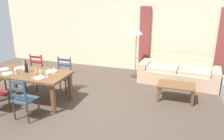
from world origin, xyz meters
name	(u,v)px	position (x,y,z in m)	size (l,w,h in m)	color
ground_plane	(87,109)	(0.00, 0.00, -0.01)	(9.60, 9.60, 0.02)	#4C3E33
wall_far	(125,31)	(0.00, 3.30, 1.35)	(9.60, 0.16, 2.70)	#F2E6BD
curtain_panel_left	(144,40)	(0.71, 3.16, 1.10)	(0.35, 0.08, 2.20)	brown
curtain_panel_right	(223,45)	(3.11, 3.16, 1.10)	(0.35, 0.08, 2.20)	brown
dining_table	(30,76)	(-1.47, -0.05, 0.66)	(1.90, 0.96, 0.75)	brown
dining_chair_near_right	(23,99)	(-1.06, -0.84, 0.48)	(0.44, 0.42, 0.96)	#2F4757
dining_chair_far_left	(35,72)	(-1.92, 0.70, 0.48)	(0.43, 0.41, 0.96)	maroon
dining_chair_far_right	(63,76)	(-1.01, 0.69, 0.48)	(0.44, 0.42, 0.96)	navy
dinner_plate_near_left	(7,74)	(-1.92, -0.30, 0.76)	(0.24, 0.24, 0.02)	white
fork_near_left	(2,73)	(-2.07, -0.30, 0.75)	(0.02, 0.17, 0.01)	silver
dinner_plate_near_right	(39,78)	(-1.02, -0.30, 0.76)	(0.24, 0.24, 0.02)	white
fork_near_right	(34,77)	(-1.17, -0.30, 0.75)	(0.02, 0.17, 0.01)	silver
dinner_plate_far_left	(21,68)	(-1.92, 0.20, 0.76)	(0.24, 0.24, 0.02)	white
fork_far_left	(17,67)	(-2.07, 0.20, 0.75)	(0.02, 0.17, 0.01)	silver
dinner_plate_far_right	(52,71)	(-1.02, 0.20, 0.76)	(0.24, 0.24, 0.02)	white
fork_far_right	(47,71)	(-1.17, 0.20, 0.75)	(0.02, 0.17, 0.01)	silver
dinner_plate_head_west	(4,69)	(-2.25, -0.05, 0.76)	(0.24, 0.24, 0.02)	white
wine_bottle	(26,68)	(-1.55, -0.05, 0.87)	(0.07, 0.07, 0.32)	black
wine_glass_near_left	(15,69)	(-1.77, -0.18, 0.86)	(0.06, 0.06, 0.16)	white
wine_glass_near_right	(47,72)	(-0.90, -0.18, 0.86)	(0.06, 0.06, 0.16)	white
wine_glass_far_left	(24,65)	(-1.76, 0.11, 0.86)	(0.06, 0.06, 0.16)	white
wine_glass_far_right	(54,69)	(-0.89, 0.11, 0.86)	(0.06, 0.06, 0.16)	white
coffee_cup_primary	(41,72)	(-1.15, -0.05, 0.80)	(0.07, 0.07, 0.09)	silver
candle_tall	(24,69)	(-1.65, -0.03, 0.83)	(0.05, 0.05, 0.26)	#998C66
candle_short	(36,73)	(-1.27, -0.09, 0.79)	(0.05, 0.05, 0.15)	#998C66
couch	(178,74)	(1.91, 2.36, 0.29)	(2.34, 0.99, 0.80)	#DBB18C
coffee_table	(176,87)	(1.91, 1.14, 0.36)	(0.90, 0.56, 0.42)	brown
standing_lamp	(136,33)	(0.56, 2.54, 1.41)	(0.40, 0.40, 1.64)	#332D28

